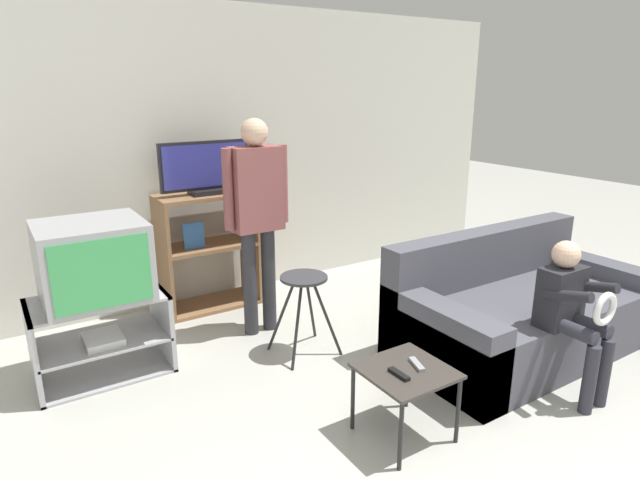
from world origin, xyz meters
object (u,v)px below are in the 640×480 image
Objects in this scene: television_main at (93,261)px; remote_control_white at (417,364)px; media_shelf at (208,250)px; couch at (518,312)px; folding_stool at (304,291)px; person_standing_adult at (257,207)px; snack_table at (406,377)px; tv_stand at (101,337)px; person_seated_child at (572,307)px; remote_control_black at (399,374)px; television_flat at (205,169)px.

television_main is 4.55× the size of remote_control_white.
television_main is at bearing 148.03° from remote_control_white.
media_shelf is 0.53× the size of couch.
folding_stool is at bearing -78.01° from media_shelf.
media_shelf is 0.87m from person_standing_adult.
television_main reaches higher than snack_table.
person_seated_child reaches higher than tv_stand.
person_standing_adult is (-0.07, 1.65, 0.66)m from snack_table.
media_shelf is at bearing 92.52° from remote_control_black.
television_main is 2.08m from remote_control_black.
snack_table is 1.20m from person_seated_child.
person_seated_child is (1.23, -1.86, -0.43)m from person_standing_adult.
media_shelf is 2.23× the size of snack_table.
tv_stand is at bearing -146.93° from television_flat.
media_shelf is at bearing 118.29° from person_seated_child.
remote_control_black is at bearing -158.50° from snack_table.
person_standing_adult reaches higher than folding_stool.
remote_control_white is (0.29, -2.32, -0.81)m from television_flat.
remote_control_white is at bearing 9.01° from remote_control_black.
folding_stool is at bearing 83.60° from remote_control_black.
couch is (2.70, -1.26, -0.53)m from television_main.
media_shelf is 0.71m from television_flat.
media_shelf is 1.03× the size of person_seated_child.
snack_table is 1.78m from person_standing_adult.
television_flat is (0.01, -0.02, 0.71)m from media_shelf.
television_flat reaches higher than folding_stool.
television_main is 1.43m from folding_stool.
remote_control_white is (0.07, -0.00, 0.06)m from snack_table.
person_standing_adult is (1.21, 0.03, 0.75)m from tv_stand.
remote_control_white is 0.09× the size of person_standing_adult.
television_main is at bearing 142.96° from person_seated_child.
media_shelf reaches higher than tv_stand.
television_flat is at bearing 33.07° from tv_stand.
person_seated_child is at bearing -61.60° from television_flat.
television_flat is at bearing 101.90° from folding_stool.
person_standing_adult reaches higher than television_flat.
television_main is 1.42× the size of snack_table.
tv_stand is at bearing -145.82° from media_shelf.
media_shelf is at bearing 129.62° from couch.
television_main is 4.55× the size of remote_control_black.
television_main reaches higher than couch.
person_seated_child is at bearing -56.58° from person_standing_adult.
tv_stand is 2.12m from remote_control_white.
tv_stand is 2.99m from couch.
tv_stand is 0.86× the size of person_seated_child.
person_standing_adult reaches higher than remote_control_white.
person_standing_adult is (-1.50, 1.29, 0.74)m from couch.
television_flat is (1.07, 0.69, 0.96)m from tv_stand.
television_main is 0.85× the size of television_flat.
remote_control_black is (1.20, -1.66, 0.15)m from tv_stand.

